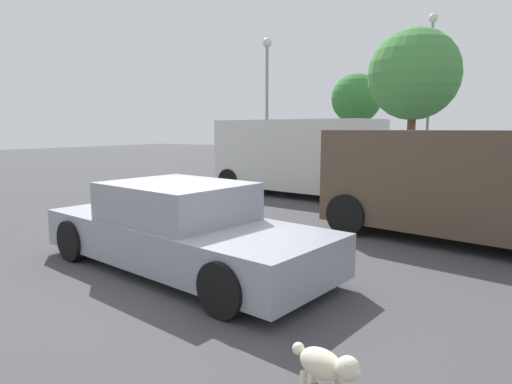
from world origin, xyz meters
The scene contains 10 objects.
ground_plane centered at (0.00, 0.00, 0.00)m, with size 80.00×80.00×0.00m, color #424244.
sedan_foreground centered at (-0.40, 0.19, 0.59)m, with size 4.85×2.35×1.27m.
dog centered at (2.65, -1.56, 0.24)m, with size 0.62×0.32×0.39m.
van_white centered at (-2.37, 7.65, 1.24)m, with size 5.29×2.59×2.31m.
suv_dark centered at (2.70, 4.10, 1.10)m, with size 4.79×2.65×2.02m.
pedestrian centered at (2.87, 8.96, 1.01)m, with size 0.41×0.51×1.69m.
light_post_near centered at (-7.08, 13.68, 4.25)m, with size 0.44×0.44×6.23m.
light_post_far centered at (-1.04, 19.99, 5.17)m, with size 0.44×0.44×7.84m.
tree_back_left centered at (-1.14, 16.93, 4.51)m, with size 4.17×4.17×6.61m.
tree_back_right centered at (-5.70, 22.03, 3.87)m, with size 3.06×3.06×5.42m.
Camera 1 is at (3.89, -4.51, 2.04)m, focal length 30.86 mm.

